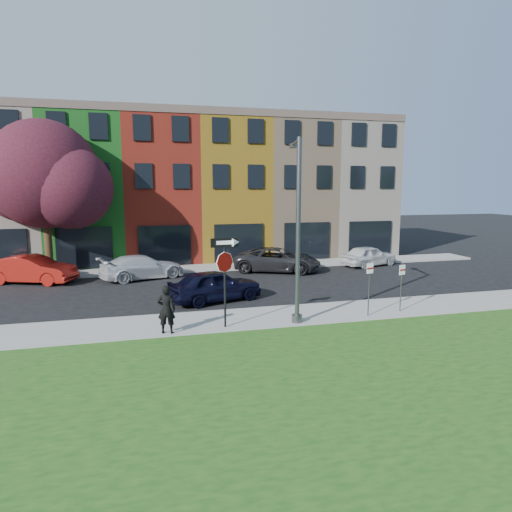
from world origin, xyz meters
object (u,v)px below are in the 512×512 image
object	(u,v)px
man	(166,309)
street_lamp	(297,231)
stop_sign	(225,264)
sedan_near	(215,285)

from	to	relation	value
man	street_lamp	bearing A→B (deg)	-162.73
stop_sign	man	xyz separation A→B (m)	(-2.18, -0.17, -1.51)
man	street_lamp	xyz separation A→B (m)	(5.05, 0.28, 2.67)
sedan_near	stop_sign	bearing A→B (deg)	157.92
sedan_near	street_lamp	distance (m)	5.77
sedan_near	street_lamp	xyz separation A→B (m)	(2.51, -4.29, 2.92)
street_lamp	sedan_near	bearing A→B (deg)	133.10
street_lamp	stop_sign	bearing A→B (deg)	-165.06
stop_sign	sedan_near	distance (m)	4.75
man	stop_sign	bearing A→B (deg)	-161.37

